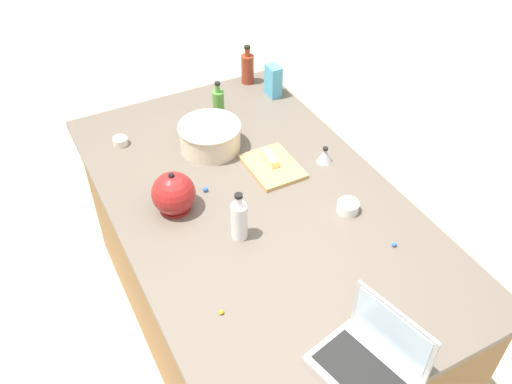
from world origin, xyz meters
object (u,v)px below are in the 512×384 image
object	(u,v)px
laptop	(372,358)
cutting_board	(273,166)
kettle	(173,194)
ramekin_medium	(120,141)
kitchen_timer	(325,155)
bottle_olive	(218,103)
bottle_soy	(247,68)
candy_bag	(273,81)
bottle_vinegar	(239,220)
butter_stick_left	(270,159)
mixing_bowl_large	(210,136)
ramekin_small	(348,207)

from	to	relation	value
laptop	cutting_board	size ratio (longest dim) A/B	1.28
kettle	ramekin_medium	bearing A→B (deg)	7.09
cutting_board	kitchen_timer	distance (m)	0.24
bottle_olive	ramekin_medium	distance (m)	0.51
bottle_olive	ramekin_medium	bearing A→B (deg)	89.77
bottle_soy	candy_bag	size ratio (longest dim) A/B	1.27
bottle_vinegar	butter_stick_left	bearing A→B (deg)	-43.47
laptop	ramekin_medium	bearing A→B (deg)	12.79
mixing_bowl_large	kettle	distance (m)	0.43
kettle	butter_stick_left	distance (m)	0.49
ramekin_small	bottle_vinegar	bearing A→B (deg)	80.33
mixing_bowl_large	ramekin_small	bearing A→B (deg)	-154.11
bottle_olive	ramekin_small	size ratio (longest dim) A/B	2.19
bottle_olive	ramekin_small	distance (m)	0.90
laptop	bottle_olive	distance (m)	1.51
cutting_board	ramekin_medium	bearing A→B (deg)	48.28
bottle_vinegar	ramekin_small	distance (m)	0.47
mixing_bowl_large	cutting_board	bearing A→B (deg)	-145.75
candy_bag	kettle	bearing A→B (deg)	126.88
cutting_board	ramekin_small	world-z (taller)	ramekin_small
laptop	cutting_board	distance (m)	1.03
mixing_bowl_large	bottle_vinegar	distance (m)	0.60
bottle_vinegar	ramekin_small	xyz separation A→B (m)	(-0.08, -0.45, -0.06)
laptop	butter_stick_left	world-z (taller)	laptop
laptop	ramekin_small	distance (m)	0.71
bottle_soy	kitchen_timer	world-z (taller)	bottle_soy
laptop	mixing_bowl_large	bearing A→B (deg)	-1.19
kettle	ramekin_small	bearing A→B (deg)	-119.00
mixing_bowl_large	bottle_olive	size ratio (longest dim) A/B	1.49
bottle_olive	ramekin_small	world-z (taller)	bottle_olive
bottle_soy	ramekin_medium	bearing A→B (deg)	106.75
laptop	bottle_olive	world-z (taller)	laptop
cutting_board	laptop	bearing A→B (deg)	168.25
kettle	ramekin_medium	distance (m)	0.54
kettle	ramekin_small	size ratio (longest dim) A/B	2.38
butter_stick_left	ramekin_small	world-z (taller)	butter_stick_left
ramekin_medium	bottle_olive	bearing A→B (deg)	-90.23
mixing_bowl_large	ramekin_medium	distance (m)	0.43
ramekin_small	candy_bag	bearing A→B (deg)	-10.21
butter_stick_left	ramekin_medium	xyz separation A→B (m)	(0.46, 0.55, -0.02)
kettle	kitchen_timer	world-z (taller)	kettle
mixing_bowl_large	kitchen_timer	world-z (taller)	mixing_bowl_large
bottle_soy	bottle_olive	world-z (taller)	bottle_soy
bottle_soy	butter_stick_left	world-z (taller)	bottle_soy
kettle	ramekin_medium	size ratio (longest dim) A/B	3.04
bottle_vinegar	ramekin_medium	distance (m)	0.84
butter_stick_left	ramekin_medium	bearing A→B (deg)	49.80
butter_stick_left	bottle_olive	bearing A→B (deg)	4.86
bottle_soy	candy_bag	distance (m)	0.19
laptop	kitchen_timer	world-z (taller)	laptop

